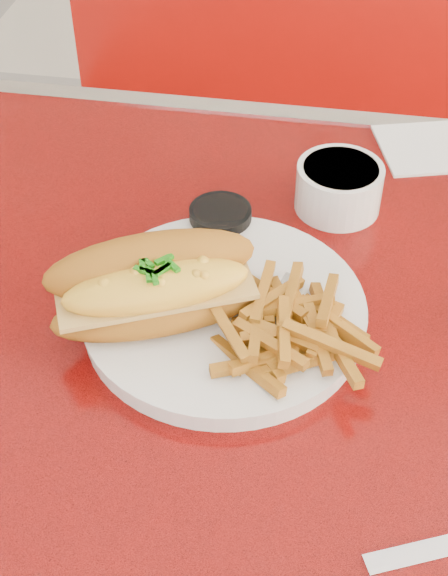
% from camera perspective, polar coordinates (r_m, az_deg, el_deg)
% --- Properties ---
extents(diner_table, '(1.23, 0.83, 0.77)m').
position_cam_1_polar(diner_table, '(0.84, 9.17, -12.52)').
color(diner_table, red).
rests_on(diner_table, ground).
extents(booth_bench_far, '(1.20, 0.51, 0.90)m').
position_cam_1_polar(booth_bench_far, '(1.64, 9.40, 4.63)').
color(booth_bench_far, '#A3110A').
rests_on(booth_bench_far, ground).
extents(dinner_plate, '(0.31, 0.31, 0.02)m').
position_cam_1_polar(dinner_plate, '(0.73, -0.00, -1.69)').
color(dinner_plate, white).
rests_on(dinner_plate, diner_table).
extents(mac_hoagie, '(0.21, 0.16, 0.08)m').
position_cam_1_polar(mac_hoagie, '(0.70, -4.95, 0.14)').
color(mac_hoagie, '#A9681B').
rests_on(mac_hoagie, dinner_plate).
extents(fries_pile, '(0.15, 0.14, 0.04)m').
position_cam_1_polar(fries_pile, '(0.69, 4.01, -2.70)').
color(fries_pile, '#BD7A20').
rests_on(fries_pile, dinner_plate).
extents(fork, '(0.06, 0.17, 0.00)m').
position_cam_1_polar(fork, '(0.72, 3.47, -1.46)').
color(fork, silver).
rests_on(fork, dinner_plate).
extents(gravy_ramekin, '(0.10, 0.10, 0.05)m').
position_cam_1_polar(gravy_ramekin, '(0.86, 8.17, 7.19)').
color(gravy_ramekin, white).
rests_on(gravy_ramekin, diner_table).
extents(sauce_cup_left, '(0.07, 0.07, 0.03)m').
position_cam_1_polar(sauce_cup_left, '(0.82, -0.26, 4.84)').
color(sauce_cup_left, black).
rests_on(sauce_cup_left, diner_table).
extents(paper_napkin, '(0.13, 0.13, 0.00)m').
position_cam_1_polar(paper_napkin, '(0.98, 14.15, 9.64)').
color(paper_napkin, white).
rests_on(paper_napkin, diner_table).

